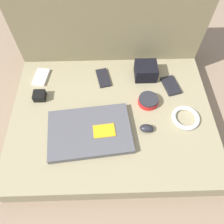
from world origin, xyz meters
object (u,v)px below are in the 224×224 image
phone_silver (171,86)px  speaker_puck (148,101)px  phone_small (103,78)px  charger_brick (40,96)px  phone_black (41,77)px  laptop (90,132)px  computer_mouse (147,128)px  camera_pouch (146,71)px

phone_silver → speaker_puck: bearing=-156.7°
phone_small → charger_brick: (-0.30, -0.11, 0.01)m
phone_small → charger_brick: 0.32m
phone_black → phone_small: bearing=6.4°
charger_brick → laptop: bearing=-38.8°
laptop → computer_mouse: size_ratio=5.70×
computer_mouse → phone_small: size_ratio=0.51×
laptop → charger_brick: bearing=135.3°
charger_brick → speaker_puck: bearing=-4.7°
phone_silver → charger_brick: bearing=170.8°
camera_pouch → charger_brick: size_ratio=1.95×
phone_silver → phone_black: bearing=159.5°
speaker_puck → phone_small: bearing=143.3°
laptop → phone_black: size_ratio=3.23×
laptop → computer_mouse: bearing=-3.8°
speaker_puck → camera_pouch: size_ratio=0.87×
laptop → speaker_puck: bearing=23.8°
phone_small → camera_pouch: camera_pouch is taller
phone_black → camera_pouch: camera_pouch is taller
laptop → charger_brick: size_ratio=6.75×
phone_silver → charger_brick: charger_brick is taller
laptop → charger_brick: charger_brick is taller
camera_pouch → computer_mouse: bearing=-95.1°
computer_mouse → phone_silver: bearing=67.1°
computer_mouse → phone_black: 0.58m
phone_black → charger_brick: charger_brick is taller
phone_black → charger_brick: 0.13m
phone_silver → phone_black: same height
speaker_puck → phone_silver: speaker_puck is taller
phone_silver → phone_small: bearing=155.7°
camera_pouch → phone_silver: bearing=-31.0°
speaker_puck → phone_black: (-0.52, 0.17, -0.01)m
camera_pouch → laptop: bearing=-130.4°
phone_silver → laptop: bearing=-161.7°
phone_black → camera_pouch: size_ratio=1.07×
charger_brick → camera_pouch: bearing=13.7°
camera_pouch → speaker_puck: bearing=-91.4°
laptop → camera_pouch: (0.27, 0.32, 0.02)m
computer_mouse → speaker_puck: bearing=89.6°
computer_mouse → charger_brick: (-0.48, 0.18, 0.00)m
phone_small → camera_pouch: size_ratio=1.19×
speaker_puck → charger_brick: size_ratio=1.70×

